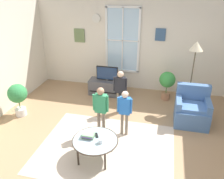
# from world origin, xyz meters

# --- Properties ---
(ground_plane) EXTENTS (6.50, 6.10, 0.02)m
(ground_plane) POSITION_xyz_m (0.00, 0.00, -0.01)
(ground_plane) COLOR #9E7A56
(back_wall) EXTENTS (5.90, 0.17, 2.69)m
(back_wall) POSITION_xyz_m (-0.02, 2.81, 1.35)
(back_wall) COLOR beige
(back_wall) RESTS_ON ground_plane
(area_rug) EXTENTS (2.66, 2.11, 0.01)m
(area_rug) POSITION_xyz_m (-0.11, -0.23, 0.00)
(area_rug) COLOR #C6B29E
(area_rug) RESTS_ON ground_plane
(tv_stand) EXTENTS (1.05, 0.42, 0.44)m
(tv_stand) POSITION_xyz_m (-0.69, 2.11, 0.22)
(tv_stand) COLOR #4C4C51
(tv_stand) RESTS_ON ground_plane
(television) EXTENTS (0.62, 0.08, 0.42)m
(television) POSITION_xyz_m (-0.69, 2.11, 0.67)
(television) COLOR #4C4C4C
(television) RESTS_ON tv_stand
(armchair) EXTENTS (0.76, 0.74, 0.87)m
(armchair) POSITION_xyz_m (1.60, 1.15, 0.33)
(armchair) COLOR #476B9E
(armchair) RESTS_ON ground_plane
(coffee_table) EXTENTS (0.86, 0.86, 0.43)m
(coffee_table) POSITION_xyz_m (-0.23, -0.56, 0.40)
(coffee_table) COLOR #99B2B7
(coffee_table) RESTS_ON ground_plane
(book_stack) EXTENTS (0.22, 0.18, 0.09)m
(book_stack) POSITION_xyz_m (-0.37, -0.51, 0.47)
(book_stack) COLOR #527943
(book_stack) RESTS_ON coffee_table
(cup) EXTENTS (0.09, 0.09, 0.09)m
(cup) POSITION_xyz_m (-0.10, -0.62, 0.47)
(cup) COLOR white
(cup) RESTS_ON coffee_table
(remote_near_books) EXTENTS (0.10, 0.14, 0.02)m
(remote_near_books) POSITION_xyz_m (-0.23, -0.44, 0.43)
(remote_near_books) COLOR black
(remote_near_books) RESTS_ON coffee_table
(person_green_shirt) EXTENTS (0.34, 0.15, 1.12)m
(person_green_shirt) POSITION_xyz_m (-0.32, 0.18, 0.71)
(person_green_shirt) COLOR #726656
(person_green_shirt) RESTS_ON ground_plane
(person_blue_shirt) EXTENTS (0.32, 0.14, 1.05)m
(person_blue_shirt) POSITION_xyz_m (0.16, 0.30, 0.66)
(person_blue_shirt) COLOR #726656
(person_blue_shirt) RESTS_ON ground_plane
(person_black_shirt) EXTENTS (0.34, 0.15, 1.12)m
(person_black_shirt) POSITION_xyz_m (-0.12, 1.19, 0.70)
(person_black_shirt) COLOR #726656
(person_black_shirt) RESTS_ON ground_plane
(potted_plant_by_window) EXTENTS (0.44, 0.44, 0.81)m
(potted_plant_by_window) POSITION_xyz_m (0.99, 2.21, 0.54)
(potted_plant_by_window) COLOR #9E6B4C
(potted_plant_by_window) RESTS_ON ground_plane
(potted_plant_corner) EXTENTS (0.46, 0.46, 0.83)m
(potted_plant_corner) POSITION_xyz_m (-2.50, 0.49, 0.54)
(potted_plant_corner) COLOR silver
(potted_plant_corner) RESTS_ON ground_plane
(floor_lamp) EXTENTS (0.32, 0.32, 1.76)m
(floor_lamp) POSITION_xyz_m (1.57, 1.89, 1.48)
(floor_lamp) COLOR black
(floor_lamp) RESTS_ON ground_plane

